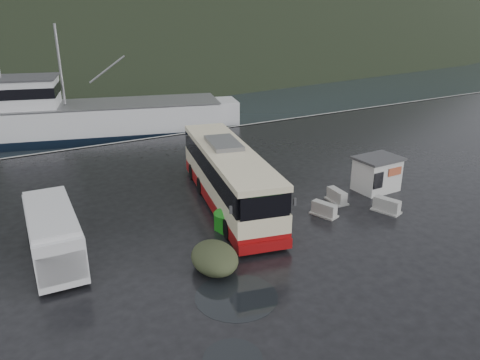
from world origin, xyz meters
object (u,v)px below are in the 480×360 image
dome_tent (215,269)px  coach_bus (229,204)px  fishing_trawler (101,124)px  white_van (57,260)px  jersey_barrier_c (336,202)px  ticket_kiosk (375,190)px  jersey_barrier_b (386,212)px  waste_bin_right (246,243)px  waste_bin_left (228,231)px  jersey_barrier_a (324,215)px

dome_tent → coach_bus: bearing=56.8°
fishing_trawler → coach_bus: bearing=-70.3°
white_van → jersey_barrier_c: bearing=-1.3°
ticket_kiosk → jersey_barrier_b: size_ratio=1.75×
white_van → dome_tent: 7.78m
jersey_barrier_b → jersey_barrier_c: (-1.61, 2.62, 0.00)m
coach_bus → jersey_barrier_b: (7.67, -5.68, 0.00)m
coach_bus → ticket_kiosk: (9.65, -2.77, 0.00)m
dome_tent → ticket_kiosk: size_ratio=1.02×
waste_bin_right → dome_tent: (-2.57, -1.47, 0.00)m
dome_tent → jersey_barrier_b: dome_tent is taller
jersey_barrier_c → fishing_trawler: fishing_trawler is taller
coach_bus → dome_tent: bearing=-110.7°
jersey_barrier_c → fishing_trawler: (-7.80, 27.83, 0.00)m
waste_bin_right → fishing_trawler: bearing=90.2°
white_van → waste_bin_right: (8.89, -3.06, 0.00)m
waste_bin_right → jersey_barrier_b: (9.28, -0.76, 0.00)m
waste_bin_left → jersey_barrier_b: 9.77m
dome_tent → ticket_kiosk: 14.29m
coach_bus → jersey_barrier_c: coach_bus is taller
dome_tent → jersey_barrier_c: bearing=18.0°
jersey_barrier_a → fishing_trawler: (-5.82, 29.02, 0.00)m
waste_bin_left → waste_bin_right: bearing=-84.2°
fishing_trawler → waste_bin_left: bearing=-74.4°
waste_bin_right → ticket_kiosk: ticket_kiosk is taller
dome_tent → waste_bin_left: bearing=52.8°
jersey_barrier_a → jersey_barrier_b: 3.86m
white_van → waste_bin_right: 9.41m
waste_bin_left → fishing_trawler: (0.05, 28.00, 0.00)m
waste_bin_left → jersey_barrier_c: size_ratio=0.97×
jersey_barrier_b → coach_bus: bearing=143.5°
ticket_kiosk → jersey_barrier_a: (-5.57, -1.48, 0.00)m
white_van → jersey_barrier_b: size_ratio=3.87×
white_van → waste_bin_right: bearing=-16.1°
white_van → dome_tent: bearing=-32.7°
coach_bus → fishing_trawler: size_ratio=0.47×
coach_bus → dome_tent: size_ratio=4.45×
waste_bin_left → waste_bin_right: size_ratio=1.11×
waste_bin_right → ticket_kiosk: (11.26, 2.14, 0.00)m
jersey_barrier_c → white_van: bearing=175.9°
waste_bin_left → jersey_barrier_c: bearing=1.2°
waste_bin_left → jersey_barrier_a: 5.95m
waste_bin_right → waste_bin_left: bearing=95.8°
waste_bin_left → dome_tent: (-2.39, -3.16, 0.00)m
waste_bin_right → jersey_barrier_c: size_ratio=0.87×
waste_bin_left → dome_tent: waste_bin_left is taller
jersey_barrier_b → fishing_trawler: (-9.41, 30.45, 0.00)m
waste_bin_left → ticket_kiosk: 11.44m
white_van → jersey_barrier_a: bearing=-6.5°
jersey_barrier_a → jersey_barrier_c: 2.31m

